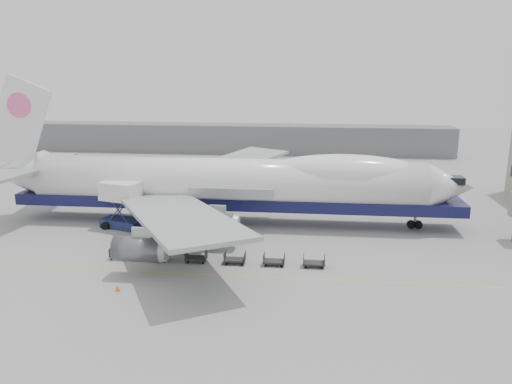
# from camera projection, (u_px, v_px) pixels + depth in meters

# --- Properties ---
(ground) EXTENTS (260.00, 260.00, 0.00)m
(ground) POSITION_uv_depth(u_px,v_px,m) (211.00, 253.00, 57.07)
(ground) COLOR gray
(ground) RESTS_ON ground
(apron_line) EXTENTS (60.00, 0.15, 0.01)m
(apron_line) POSITION_uv_depth(u_px,v_px,m) (199.00, 274.00, 51.28)
(apron_line) COLOR gold
(apron_line) RESTS_ON ground
(hangar) EXTENTS (110.00, 8.00, 7.00)m
(hangar) POSITION_uv_depth(u_px,v_px,m) (226.00, 138.00, 124.80)
(hangar) COLOR slate
(hangar) RESTS_ON ground
(airliner) EXTENTS (67.00, 55.30, 19.98)m
(airliner) POSITION_uv_depth(u_px,v_px,m) (232.00, 183.00, 67.21)
(airliner) COLOR white
(airliner) RESTS_ON ground
(catering_truck) EXTENTS (6.01, 4.85, 6.21)m
(catering_truck) POSITION_uv_depth(u_px,v_px,m) (121.00, 202.00, 65.56)
(catering_truck) COLOR navy
(catering_truck) RESTS_ON ground
(traffic_cone) EXTENTS (0.44, 0.44, 0.64)m
(traffic_cone) POSITION_uv_depth(u_px,v_px,m) (117.00, 288.00, 47.41)
(traffic_cone) COLOR #D95C0B
(traffic_cone) RESTS_ON ground
(dolly_0) EXTENTS (2.30, 1.35, 1.30)m
(dolly_0) POSITION_uv_depth(u_px,v_px,m) (121.00, 254.00, 55.36)
(dolly_0) COLOR #2D2D30
(dolly_0) RESTS_ON ground
(dolly_1) EXTENTS (2.30, 1.35, 1.30)m
(dolly_1) POSITION_uv_depth(u_px,v_px,m) (158.00, 256.00, 54.90)
(dolly_1) COLOR #2D2D30
(dolly_1) RESTS_ON ground
(dolly_2) EXTENTS (2.30, 1.35, 1.30)m
(dolly_2) POSITION_uv_depth(u_px,v_px,m) (196.00, 257.00, 54.45)
(dolly_2) COLOR #2D2D30
(dolly_2) RESTS_ON ground
(dolly_3) EXTENTS (2.30, 1.35, 1.30)m
(dolly_3) POSITION_uv_depth(u_px,v_px,m) (235.00, 259.00, 53.99)
(dolly_3) COLOR #2D2D30
(dolly_3) RESTS_ON ground
(dolly_4) EXTENTS (2.30, 1.35, 1.30)m
(dolly_4) POSITION_uv_depth(u_px,v_px,m) (274.00, 261.00, 53.54)
(dolly_4) COLOR #2D2D30
(dolly_4) RESTS_ON ground
(dolly_5) EXTENTS (2.30, 1.35, 1.30)m
(dolly_5) POSITION_uv_depth(u_px,v_px,m) (314.00, 262.00, 53.08)
(dolly_5) COLOR #2D2D30
(dolly_5) RESTS_ON ground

